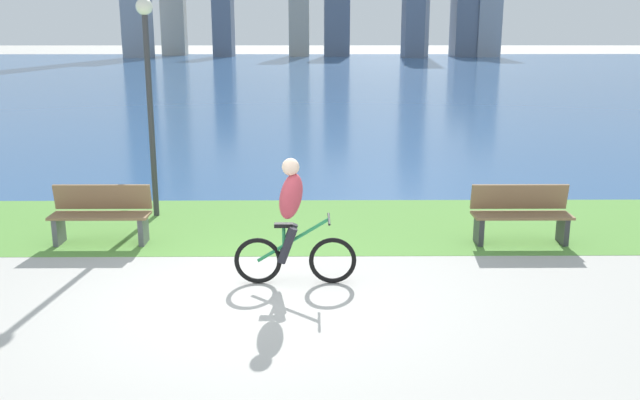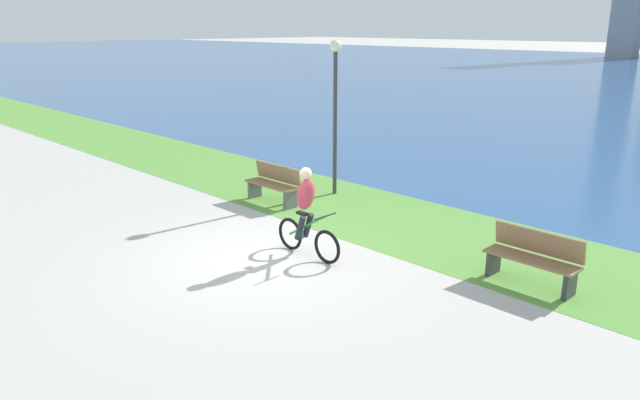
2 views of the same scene
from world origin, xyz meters
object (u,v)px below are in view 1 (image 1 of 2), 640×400
bench_far_along_path (521,214)px  bench_near_path (101,215)px  lamppost_tall (148,76)px  cyclist_lead (292,222)px

bench_far_along_path → bench_near_path: bearing=179.6°
bench_near_path → lamppost_tall: bearing=73.4°
bench_far_along_path → lamppost_tall: (-6.00, 1.64, 2.01)m
cyclist_lead → lamppost_tall: size_ratio=0.44×
cyclist_lead → bench_far_along_path: bearing=26.6°
lamppost_tall → bench_far_along_path: bearing=-15.3°
cyclist_lead → lamppost_tall: 4.52m
bench_far_along_path → lamppost_tall: 6.54m
bench_near_path → bench_far_along_path: same height
bench_far_along_path → cyclist_lead: bearing=-153.4°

